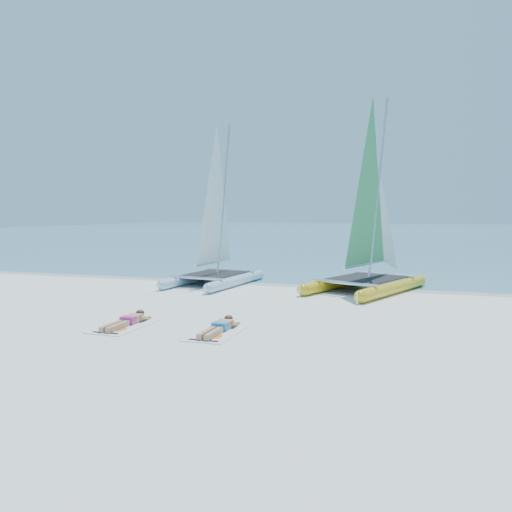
{
  "coord_description": "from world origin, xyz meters",
  "views": [
    {
      "loc": [
        4.24,
        -13.61,
        2.84
      ],
      "look_at": [
        -0.52,
        1.2,
        1.48
      ],
      "focal_mm": 35.0,
      "sensor_mm": 36.0,
      "label": 1
    }
  ],
  "objects": [
    {
      "name": "towel_b",
      "position": [
        -0.17,
        -2.93,
        0.01
      ],
      "size": [
        1.0,
        1.85,
        0.02
      ],
      "primitive_type": "cube",
      "color": "white",
      "rests_on": "ground"
    },
    {
      "name": "sunbather_b",
      "position": [
        -0.17,
        -2.74,
        0.12
      ],
      "size": [
        0.37,
        1.73,
        0.26
      ],
      "color": "tan",
      "rests_on": "towel_b"
    },
    {
      "name": "towel_a",
      "position": [
        -2.65,
        -2.99,
        0.01
      ],
      "size": [
        1.0,
        1.85,
        0.02
      ],
      "primitive_type": "cube",
      "color": "white",
      "rests_on": "ground"
    },
    {
      "name": "sunbather_a",
      "position": [
        -2.65,
        -2.8,
        0.12
      ],
      "size": [
        0.37,
        1.73,
        0.26
      ],
      "color": "tan",
      "rests_on": "towel_a"
    },
    {
      "name": "catamaran_blue",
      "position": [
        -3.32,
        4.67,
        1.99
      ],
      "size": [
        2.91,
        5.14,
        6.68
      ],
      "rotation": [
        0.0,
        0.0,
        -0.12
      ],
      "color": "#B2D9EA",
      "rests_on": "ground"
    },
    {
      "name": "wet_sand_strip",
      "position": [
        0.0,
        5.5,
        0.0
      ],
      "size": [
        140.0,
        1.4,
        0.01
      ],
      "primitive_type": "cube",
      "color": "beige",
      "rests_on": "ground"
    },
    {
      "name": "catamaran_yellow",
      "position": [
        2.74,
        5.18,
        2.32
      ],
      "size": [
        4.41,
        5.97,
        7.37
      ],
      "rotation": [
        0.0,
        0.0,
        -0.38
      ],
      "color": "yellow",
      "rests_on": "ground"
    },
    {
      "name": "ground",
      "position": [
        0.0,
        0.0,
        0.0
      ],
      "size": [
        140.0,
        140.0,
        0.0
      ],
      "primitive_type": "plane",
      "color": "white",
      "rests_on": "ground"
    },
    {
      "name": "sea",
      "position": [
        0.0,
        63.0,
        0.01
      ],
      "size": [
        140.0,
        115.0,
        0.01
      ],
      "primitive_type": "cube",
      "color": "#70A8BA",
      "rests_on": "ground"
    }
  ]
}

